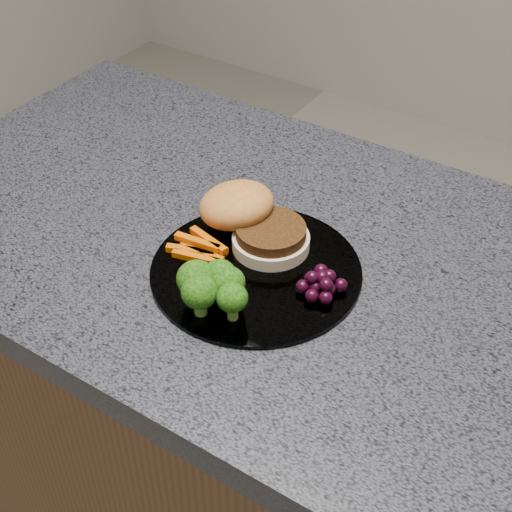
# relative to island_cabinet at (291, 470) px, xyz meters

# --- Properties ---
(island_cabinet) EXTENTS (1.20, 0.60, 0.86)m
(island_cabinet) POSITION_rel_island_cabinet_xyz_m (0.00, 0.00, 0.00)
(island_cabinet) COLOR brown
(island_cabinet) RESTS_ON ground
(countertop) EXTENTS (1.20, 0.60, 0.04)m
(countertop) POSITION_rel_island_cabinet_xyz_m (0.00, 0.00, 0.45)
(countertop) COLOR #44454E
(countertop) RESTS_ON island_cabinet
(plate) EXTENTS (0.26, 0.26, 0.01)m
(plate) POSITION_rel_island_cabinet_xyz_m (-0.03, -0.06, 0.47)
(plate) COLOR white
(plate) RESTS_ON countertop
(burger) EXTENTS (0.17, 0.13, 0.05)m
(burger) POSITION_rel_island_cabinet_xyz_m (-0.08, -0.00, 0.50)
(burger) COLOR beige
(burger) RESTS_ON plate
(carrot_sticks) EXTENTS (0.08, 0.05, 0.02)m
(carrot_sticks) POSITION_rel_island_cabinet_xyz_m (-0.11, -0.07, 0.48)
(carrot_sticks) COLOR #CA5103
(carrot_sticks) RESTS_ON plate
(broccoli) EXTENTS (0.09, 0.08, 0.06)m
(broccoli) POSITION_rel_island_cabinet_xyz_m (-0.04, -0.14, 0.51)
(broccoli) COLOR #619436
(broccoli) RESTS_ON plate
(grape_bunch) EXTENTS (0.05, 0.05, 0.03)m
(grape_bunch) POSITION_rel_island_cabinet_xyz_m (0.05, -0.05, 0.49)
(grape_bunch) COLOR black
(grape_bunch) RESTS_ON plate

